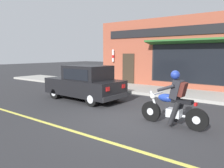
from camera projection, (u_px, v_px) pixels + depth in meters
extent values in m
plane|color=#2B2B2D|center=(130.00, 120.00, 6.94)|extent=(80.00, 80.00, 0.00)
cube|color=#9E9B93|center=(134.00, 88.00, 12.84)|extent=(2.60, 22.00, 0.14)
cube|color=#D1C64C|center=(25.00, 116.00, 7.30)|extent=(0.12, 19.80, 0.01)
cube|color=brown|center=(168.00, 54.00, 12.95)|extent=(0.50, 9.59, 4.20)
cube|color=black|center=(187.00, 63.00, 12.10)|extent=(0.04, 4.03, 2.10)
cube|color=black|center=(187.00, 63.00, 12.11)|extent=(0.02, 4.22, 2.20)
cube|color=#2D2319|center=(128.00, 70.00, 14.45)|extent=(0.04, 0.90, 2.10)
cube|color=#235623|center=(186.00, 41.00, 11.67)|extent=(0.81, 4.60, 0.24)
cube|color=black|center=(167.00, 32.00, 12.56)|extent=(0.06, 8.15, 0.50)
cylinder|color=white|center=(113.00, 56.00, 14.98)|extent=(0.14, 0.14, 0.70)
cylinder|color=red|center=(113.00, 56.00, 14.98)|extent=(0.15, 0.15, 0.20)
sphere|color=silver|center=(113.00, 51.00, 14.92)|extent=(0.16, 0.16, 0.16)
cylinder|color=black|center=(151.00, 111.00, 6.78)|extent=(0.12, 0.62, 0.62)
cylinder|color=silver|center=(151.00, 111.00, 6.78)|extent=(0.13, 0.22, 0.22)
cylinder|color=black|center=(197.00, 120.00, 5.91)|extent=(0.12, 0.62, 0.62)
cylinder|color=silver|center=(197.00, 120.00, 5.91)|extent=(0.13, 0.22, 0.22)
cube|color=silver|center=(174.00, 113.00, 6.30)|extent=(0.29, 0.41, 0.24)
ellipsoid|color=#1E3899|center=(166.00, 98.00, 6.40)|extent=(0.32, 0.53, 0.24)
cube|color=black|center=(182.00, 101.00, 6.11)|extent=(0.28, 0.57, 0.10)
cylinder|color=silver|center=(154.00, 102.00, 6.67)|extent=(0.08, 0.33, 0.68)
cylinder|color=silver|center=(158.00, 93.00, 6.56)|extent=(0.56, 0.06, 0.04)
sphere|color=silver|center=(153.00, 96.00, 6.68)|extent=(0.16, 0.16, 0.16)
cylinder|color=silver|center=(190.00, 117.00, 6.19)|extent=(0.10, 0.55, 0.08)
cube|color=red|center=(196.00, 104.00, 5.88)|extent=(0.12, 0.06, 0.08)
cylinder|color=black|center=(174.00, 113.00, 6.11)|extent=(0.15, 0.36, 0.71)
cylinder|color=black|center=(179.00, 111.00, 6.39)|extent=(0.15, 0.36, 0.71)
cube|color=#232328|center=(177.00, 89.00, 6.17)|extent=(0.35, 0.34, 0.57)
cylinder|color=#232328|center=(166.00, 88.00, 6.17)|extent=(0.11, 0.52, 0.26)
cylinder|color=#232328|center=(172.00, 86.00, 6.47)|extent=(0.11, 0.52, 0.26)
sphere|color=navy|center=(175.00, 75.00, 6.16)|extent=(0.26, 0.26, 0.26)
cube|color=#4C1E19|center=(182.00, 89.00, 6.07)|extent=(0.29, 0.25, 0.42)
cylinder|color=black|center=(55.00, 92.00, 10.17)|extent=(0.21, 0.61, 0.60)
cylinder|color=silver|center=(55.00, 92.00, 10.17)|extent=(0.21, 0.34, 0.33)
cylinder|color=black|center=(78.00, 89.00, 11.27)|extent=(0.21, 0.61, 0.60)
cylinder|color=silver|center=(78.00, 89.00, 11.27)|extent=(0.21, 0.34, 0.33)
cylinder|color=black|center=(92.00, 99.00, 8.66)|extent=(0.21, 0.61, 0.60)
cylinder|color=silver|center=(92.00, 99.00, 8.66)|extent=(0.21, 0.34, 0.33)
cylinder|color=black|center=(114.00, 94.00, 9.76)|extent=(0.21, 0.61, 0.60)
cylinder|color=silver|center=(114.00, 94.00, 9.76)|extent=(0.21, 0.34, 0.33)
cube|color=black|center=(84.00, 87.00, 9.93)|extent=(1.80, 3.77, 0.70)
cube|color=black|center=(88.00, 73.00, 9.68)|extent=(1.52, 1.96, 0.66)
cube|color=black|center=(75.00, 73.00, 10.24)|extent=(1.34, 0.41, 0.51)
cube|color=black|center=(75.00, 75.00, 9.13)|extent=(0.10, 1.52, 0.46)
cube|color=black|center=(99.00, 72.00, 10.24)|extent=(0.10, 1.52, 0.46)
cube|color=silver|center=(50.00, 82.00, 10.69)|extent=(0.24, 0.05, 0.14)
cube|color=red|center=(108.00, 89.00, 8.35)|extent=(0.20, 0.05, 0.16)
cube|color=silver|center=(67.00, 80.00, 11.47)|extent=(0.24, 0.05, 0.14)
cube|color=red|center=(124.00, 86.00, 9.13)|extent=(0.20, 0.05, 0.16)
cube|color=#28282B|center=(59.00, 88.00, 11.11)|extent=(1.61, 0.19, 0.20)
cube|color=#28282B|center=(115.00, 97.00, 8.81)|extent=(1.61, 0.19, 0.20)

